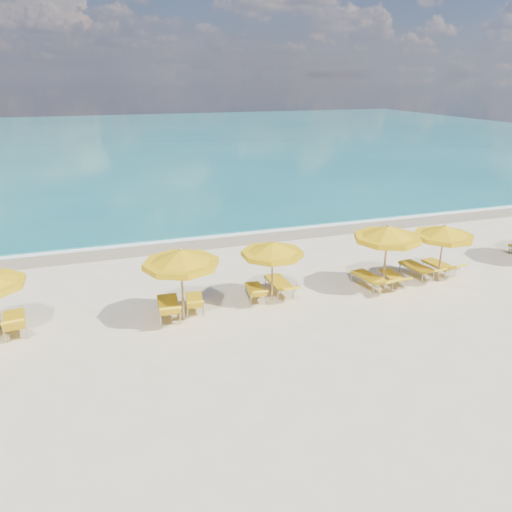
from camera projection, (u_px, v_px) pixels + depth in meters
name	position (u px, v px, depth m)	size (l,w,h in m)	color
ground_plane	(270.00, 303.00, 16.99)	(120.00, 120.00, 0.00)	beige
ocean	(132.00, 140.00, 59.71)	(120.00, 80.00, 0.30)	#126468
wet_sand_band	(216.00, 239.00, 23.58)	(120.00, 2.60, 0.01)	tan
foam_line	(212.00, 235.00, 24.29)	(120.00, 1.20, 0.03)	white
whitecap_near	(81.00, 203.00, 30.31)	(14.00, 0.36, 0.05)	white
whitecap_far	(260.00, 170.00, 40.76)	(18.00, 0.30, 0.05)	white
umbrella_3	(181.00, 259.00, 15.18)	(2.43, 2.43, 2.40)	tan
umbrella_4	(272.00, 250.00, 16.64)	(2.77, 2.77, 2.15)	tan
umbrella_5	(388.00, 234.00, 17.54)	(2.43, 2.43, 2.41)	tan
umbrella_6	(444.00, 233.00, 18.26)	(2.83, 2.83, 2.22)	tan
lounger_2_right	(15.00, 325.00, 14.98)	(0.86, 1.91, 0.90)	#A5A8AD
lounger_3_left	(169.00, 310.00, 15.93)	(0.84, 2.04, 0.91)	#A5A8AD
lounger_3_right	(195.00, 305.00, 16.43)	(0.79, 1.67, 0.76)	#A5A8AD
lounger_4_left	(255.00, 294.00, 17.25)	(0.76, 1.68, 0.74)	#A5A8AD
lounger_4_right	(279.00, 287.00, 17.73)	(0.66, 1.97, 0.70)	#A5A8AD
lounger_5_left	(370.00, 282.00, 18.19)	(0.93, 2.02, 0.71)	#A5A8AD
lounger_5_right	(392.00, 279.00, 18.49)	(0.72, 1.69, 0.65)	#A5A8AD
lounger_6_left	(417.00, 271.00, 19.15)	(0.85, 1.99, 0.74)	#A5A8AD
lounger_6_right	(439.00, 268.00, 19.47)	(0.81, 1.84, 0.75)	#A5A8AD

